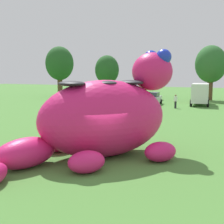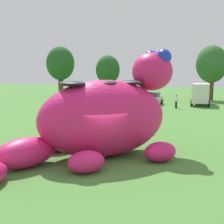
{
  "view_description": "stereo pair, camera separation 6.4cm",
  "coord_description": "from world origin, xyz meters",
  "px_view_note": "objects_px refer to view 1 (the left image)",
  "views": [
    {
      "loc": [
        6.44,
        -13.41,
        4.45
      ],
      "look_at": [
        -0.38,
        2.12,
        2.26
      ],
      "focal_mm": 49.26,
      "sensor_mm": 36.0,
      "label": 1
    },
    {
      "loc": [
        6.5,
        -13.39,
        4.45
      ],
      "look_at": [
        -0.38,
        2.12,
        2.26
      ],
      "focal_mm": 49.26,
      "sensor_mm": 36.0,
      "label": 2
    }
  ],
  "objects_px": {
    "giant_inflatable_creature": "(104,117)",
    "car_yellow": "(111,97)",
    "spectator_mid_field": "(88,108)",
    "car_silver": "(153,98)",
    "car_green": "(132,98)",
    "box_truck": "(200,93)",
    "spectator_near_inflatable": "(176,101)"
  },
  "relations": [
    {
      "from": "giant_inflatable_creature",
      "to": "car_yellow",
      "type": "height_order",
      "value": "giant_inflatable_creature"
    },
    {
      "from": "giant_inflatable_creature",
      "to": "spectator_mid_field",
      "type": "relative_size",
      "value": 6.3
    },
    {
      "from": "giant_inflatable_creature",
      "to": "car_silver",
      "type": "height_order",
      "value": "giant_inflatable_creature"
    },
    {
      "from": "car_green",
      "to": "box_truck",
      "type": "bearing_deg",
      "value": 11.23
    },
    {
      "from": "giant_inflatable_creature",
      "to": "spectator_near_inflatable",
      "type": "distance_m",
      "value": 23.52
    },
    {
      "from": "spectator_near_inflatable",
      "to": "car_silver",
      "type": "bearing_deg",
      "value": 140.54
    },
    {
      "from": "spectator_near_inflatable",
      "to": "car_green",
      "type": "bearing_deg",
      "value": 153.74
    },
    {
      "from": "car_silver",
      "to": "box_truck",
      "type": "bearing_deg",
      "value": 19.17
    },
    {
      "from": "car_green",
      "to": "car_silver",
      "type": "height_order",
      "value": "same"
    },
    {
      "from": "car_green",
      "to": "box_truck",
      "type": "relative_size",
      "value": 0.64
    },
    {
      "from": "car_green",
      "to": "box_truck",
      "type": "xyz_separation_m",
      "value": [
        9.19,
        1.82,
        0.74
      ]
    },
    {
      "from": "car_yellow",
      "to": "box_truck",
      "type": "height_order",
      "value": "box_truck"
    },
    {
      "from": "box_truck",
      "to": "spectator_near_inflatable",
      "type": "bearing_deg",
      "value": -113.33
    },
    {
      "from": "car_silver",
      "to": "spectator_mid_field",
      "type": "bearing_deg",
      "value": -102.35
    },
    {
      "from": "car_yellow",
      "to": "spectator_near_inflatable",
      "type": "xyz_separation_m",
      "value": [
        10.04,
        -2.9,
        -0.01
      ]
    },
    {
      "from": "car_green",
      "to": "car_silver",
      "type": "relative_size",
      "value": 1.01
    },
    {
      "from": "spectator_mid_field",
      "to": "box_truck",
      "type": "bearing_deg",
      "value": 60.03
    },
    {
      "from": "car_silver",
      "to": "giant_inflatable_creature",
      "type": "bearing_deg",
      "value": -79.28
    },
    {
      "from": "car_yellow",
      "to": "box_truck",
      "type": "xyz_separation_m",
      "value": [
        12.3,
        2.34,
        0.74
      ]
    },
    {
      "from": "car_green",
      "to": "box_truck",
      "type": "distance_m",
      "value": 9.4
    },
    {
      "from": "car_yellow",
      "to": "spectator_mid_field",
      "type": "xyz_separation_m",
      "value": [
        3.26,
        -13.32,
        -0.01
      ]
    },
    {
      "from": "car_green",
      "to": "spectator_mid_field",
      "type": "bearing_deg",
      "value": -89.36
    },
    {
      "from": "giant_inflatable_creature",
      "to": "box_truck",
      "type": "relative_size",
      "value": 1.64
    },
    {
      "from": "giant_inflatable_creature",
      "to": "car_silver",
      "type": "bearing_deg",
      "value": 100.72
    },
    {
      "from": "car_silver",
      "to": "spectator_near_inflatable",
      "type": "xyz_separation_m",
      "value": [
        3.81,
        -3.13,
        -0.01
      ]
    },
    {
      "from": "car_yellow",
      "to": "car_green",
      "type": "height_order",
      "value": "same"
    },
    {
      "from": "giant_inflatable_creature",
      "to": "car_silver",
      "type": "relative_size",
      "value": 2.57
    },
    {
      "from": "car_green",
      "to": "spectator_near_inflatable",
      "type": "xyz_separation_m",
      "value": [
        6.93,
        -3.42,
        -0.01
      ]
    },
    {
      "from": "giant_inflatable_creature",
      "to": "car_silver",
      "type": "xyz_separation_m",
      "value": [
        -5.04,
        26.59,
        -1.24
      ]
    },
    {
      "from": "box_truck",
      "to": "car_yellow",
      "type": "bearing_deg",
      "value": -169.21
    },
    {
      "from": "box_truck",
      "to": "car_green",
      "type": "bearing_deg",
      "value": -168.77
    },
    {
      "from": "car_yellow",
      "to": "spectator_mid_field",
      "type": "distance_m",
      "value": 13.72
    }
  ]
}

